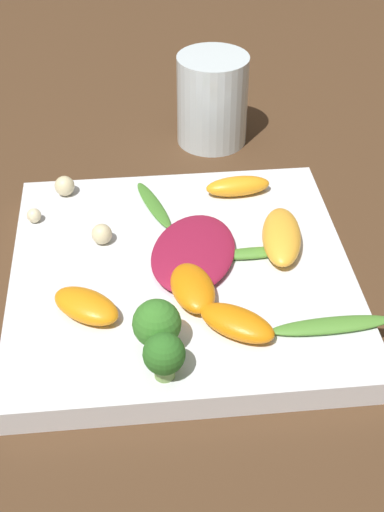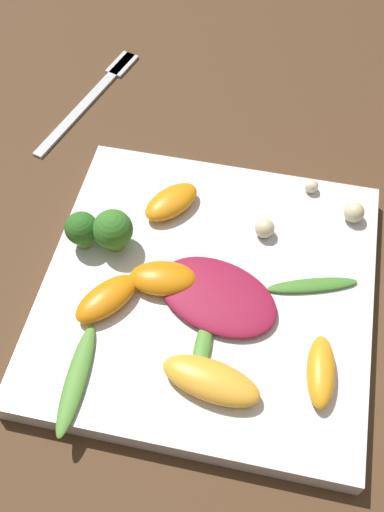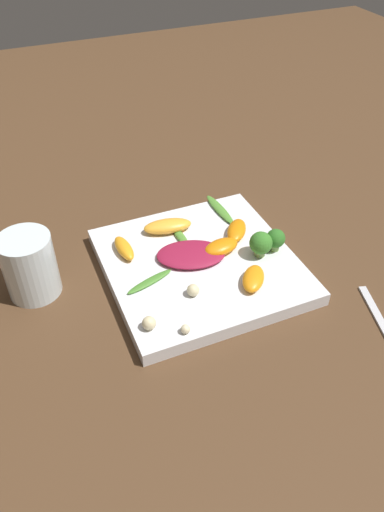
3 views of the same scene
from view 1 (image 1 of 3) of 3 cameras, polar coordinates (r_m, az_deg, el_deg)
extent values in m
plane|color=#4C331E|center=(0.61, -0.84, -2.43)|extent=(2.40, 2.40, 0.00)
cube|color=white|center=(0.60, -0.85, -1.65)|extent=(0.28, 0.28, 0.02)
cylinder|color=silver|center=(0.79, 1.63, 12.38)|extent=(0.08, 0.08, 0.10)
ellipsoid|color=maroon|center=(0.60, 0.12, 0.31)|extent=(0.10, 0.12, 0.01)
ellipsoid|color=orange|center=(0.53, 3.62, -5.36)|extent=(0.07, 0.06, 0.02)
ellipsoid|color=#FCAD33|center=(0.61, 7.18, 1.57)|extent=(0.05, 0.08, 0.02)
ellipsoid|color=orange|center=(0.55, -8.47, -3.96)|extent=(0.06, 0.06, 0.02)
ellipsoid|color=orange|center=(0.68, 3.69, 5.60)|extent=(0.06, 0.03, 0.02)
ellipsoid|color=orange|center=(0.56, 0.06, -2.57)|extent=(0.04, 0.06, 0.02)
cylinder|color=#7A9E51|center=(0.52, -2.78, -6.73)|extent=(0.02, 0.02, 0.01)
sphere|color=#387A28|center=(0.51, -2.84, -5.41)|extent=(0.04, 0.04, 0.04)
cylinder|color=#7A9E51|center=(0.50, -2.21, -9.00)|extent=(0.01, 0.01, 0.01)
sphere|color=#2D6B23|center=(0.49, -2.25, -7.83)|extent=(0.03, 0.03, 0.03)
ellipsoid|color=#47842D|center=(0.66, -3.09, 4.13)|extent=(0.04, 0.08, 0.01)
ellipsoid|color=#518E33|center=(0.55, 11.09, -5.47)|extent=(0.10, 0.02, 0.01)
ellipsoid|color=#518E33|center=(0.60, 4.84, 0.23)|extent=(0.07, 0.02, 0.01)
sphere|color=beige|center=(0.65, -12.52, 3.18)|extent=(0.01, 0.01, 0.01)
sphere|color=beige|center=(0.68, -10.16, 5.54)|extent=(0.02, 0.02, 0.02)
sphere|color=beige|center=(0.62, -7.23, 1.76)|extent=(0.02, 0.02, 0.02)
camera|label=2|loc=(0.58, 34.20, 40.57)|focal=42.00mm
camera|label=3|loc=(0.86, -53.05, 35.29)|focal=35.00mm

